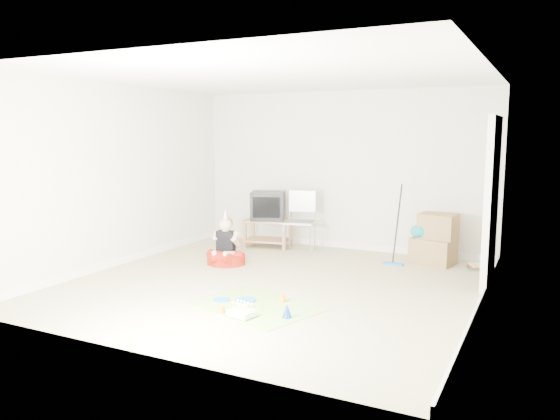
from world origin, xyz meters
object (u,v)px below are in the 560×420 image
at_px(folding_chair, 300,222).
at_px(birthday_cake, 242,314).
at_px(tv_stand, 268,231).
at_px(cardboard_boxes, 434,240).
at_px(seated_woman, 226,252).
at_px(crt_tv, 268,206).

xyz_separation_m(folding_chair, birthday_cake, (0.74, -3.09, -0.46)).
bearing_deg(birthday_cake, folding_chair, 103.42).
bearing_deg(tv_stand, cardboard_boxes, 0.35).
distance_m(tv_stand, cardboard_boxes, 2.75).
xyz_separation_m(folding_chair, seated_woman, (-0.65, -1.18, -0.32)).
bearing_deg(birthday_cake, crt_tv, 113.24).
bearing_deg(tv_stand, seated_woman, -89.45).
bearing_deg(crt_tv, seated_woman, -110.45).
xyz_separation_m(cardboard_boxes, seated_woman, (-2.74, -1.38, -0.18)).
xyz_separation_m(cardboard_boxes, birthday_cake, (-1.34, -3.29, -0.32)).
xyz_separation_m(crt_tv, birthday_cake, (1.40, -3.27, -0.67)).
distance_m(folding_chair, seated_woman, 1.39).
xyz_separation_m(folding_chair, cardboard_boxes, (2.08, 0.19, -0.14)).
relative_size(tv_stand, seated_woman, 0.99).
xyz_separation_m(tv_stand, birthday_cake, (1.40, -3.27, -0.24)).
bearing_deg(seated_woman, folding_chair, 61.13).
bearing_deg(birthday_cake, cardboard_boxes, 67.75).
height_order(crt_tv, seated_woman, crt_tv).
distance_m(crt_tv, seated_woman, 1.46).
bearing_deg(cardboard_boxes, seated_woman, -153.26).
distance_m(tv_stand, crt_tv, 0.43).
height_order(tv_stand, folding_chair, folding_chair).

